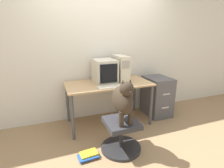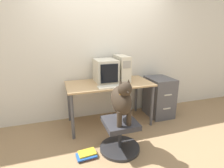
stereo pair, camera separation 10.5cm
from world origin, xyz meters
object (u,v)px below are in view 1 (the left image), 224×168
object	(u,v)px
book_stack_floor	(88,155)
keyboard	(111,87)
crt_monitor	(104,71)
office_chair	(121,135)
dog	(123,99)
filing_cabinet	(157,96)
pc_tower	(120,68)

from	to	relation	value
book_stack_floor	keyboard	bearing A→B (deg)	45.90
crt_monitor	keyboard	size ratio (longest dim) A/B	1.10
office_chair	dog	distance (m)	0.56
office_chair	dog	size ratio (longest dim) A/B	0.93
keyboard	office_chair	size ratio (longest dim) A/B	0.77
filing_cabinet	pc_tower	bearing A→B (deg)	173.04
pc_tower	book_stack_floor	distance (m)	1.59
crt_monitor	book_stack_floor	xyz separation A→B (m)	(-0.53, -0.91, -0.95)
crt_monitor	book_stack_floor	world-z (taller)	crt_monitor
keyboard	office_chair	xyz separation A→B (m)	(-0.04, -0.53, -0.56)
keyboard	dog	xyz separation A→B (m)	(-0.04, -0.57, -0.01)
crt_monitor	dog	xyz separation A→B (m)	(-0.05, -0.94, -0.20)
pc_tower	book_stack_floor	size ratio (longest dim) A/B	1.74
keyboard	dog	distance (m)	0.57
dog	book_stack_floor	world-z (taller)	dog
crt_monitor	book_stack_floor	size ratio (longest dim) A/B	1.76
keyboard	dog	world-z (taller)	dog
filing_cabinet	office_chair	bearing A→B (deg)	-144.49
book_stack_floor	office_chair	bearing A→B (deg)	1.73
dog	book_stack_floor	xyz separation A→B (m)	(-0.48, 0.03, -0.75)
keyboard	filing_cabinet	world-z (taller)	keyboard
crt_monitor	keyboard	distance (m)	0.41
crt_monitor	office_chair	size ratio (longest dim) A/B	0.84
filing_cabinet	book_stack_floor	bearing A→B (deg)	-152.96
filing_cabinet	crt_monitor	bearing A→B (deg)	175.81
crt_monitor	filing_cabinet	distance (m)	1.24
pc_tower	office_chair	distance (m)	1.25
crt_monitor	pc_tower	bearing A→B (deg)	2.67
keyboard	book_stack_floor	world-z (taller)	keyboard
office_chair	book_stack_floor	size ratio (longest dim) A/B	2.09
office_chair	filing_cabinet	bearing A→B (deg)	35.51
filing_cabinet	book_stack_floor	size ratio (longest dim) A/B	2.83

